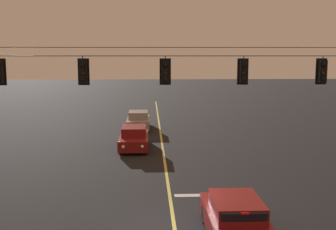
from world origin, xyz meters
The scene contains 11 objects.
ground_plane centered at (0.00, 0.00, 0.00)m, with size 180.00×180.00×0.00m, color black.
lane_centre_stripe centered at (0.00, 10.04, 0.00)m, with size 0.14×60.00×0.01m, color #D1C64C.
stop_bar_paint centered at (1.90, 3.44, 0.00)m, with size 3.40×0.36×0.01m, color silver.
signal_span_assembly centered at (0.00, 4.04, 3.79)m, with size 21.44×0.32×7.26m.
traffic_light_left_inner centered at (-3.58, 4.02, 5.21)m, with size 0.48×0.41×1.22m.
traffic_light_centre centered at (-0.16, 4.02, 5.21)m, with size 0.48×0.41×1.22m.
traffic_light_right_inner centered at (3.16, 4.02, 5.21)m, with size 0.48×0.41×1.22m.
traffic_light_rightmost centered at (6.56, 4.02, 5.21)m, with size 0.48×0.41×1.22m.
car_waiting_near_lane centered at (1.92, -0.85, 0.65)m, with size 1.80×4.33×1.39m.
car_oncoming_lead centered at (-1.83, 12.72, 0.65)m, with size 1.80×4.42×1.39m.
car_oncoming_trailing centered at (-1.73, 19.98, 0.65)m, with size 1.80×4.42×1.39m.
Camera 1 is at (-0.84, -13.61, 5.89)m, focal length 44.82 mm.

